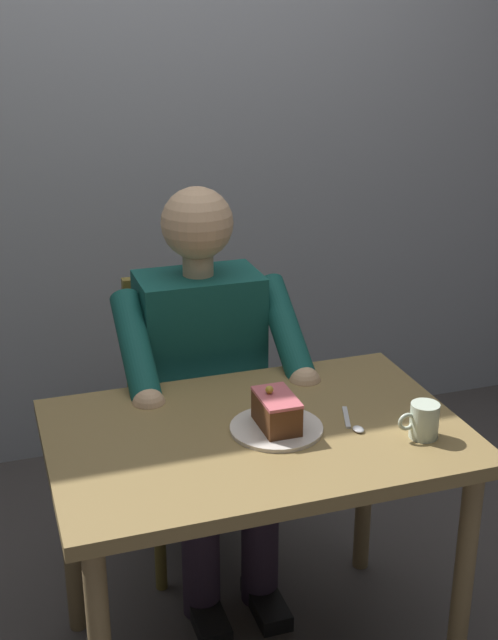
{
  "coord_description": "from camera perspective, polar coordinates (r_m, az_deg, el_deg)",
  "views": [
    {
      "loc": [
        0.6,
        1.74,
        1.7
      ],
      "look_at": [
        -0.01,
        -0.1,
        0.96
      ],
      "focal_mm": 47.45,
      "sensor_mm": 36.0,
      "label": 1
    }
  ],
  "objects": [
    {
      "name": "cake_slice",
      "position": [
        2.06,
        1.87,
        -6.15
      ],
      "size": [
        0.09,
        0.14,
        0.1
      ],
      "color": "#583018",
      "rests_on": "dessert_plate"
    },
    {
      "name": "dessert_plate",
      "position": [
        2.09,
        1.85,
        -7.3
      ],
      "size": [
        0.23,
        0.23,
        0.01
      ],
      "primitive_type": "cylinder",
      "color": "silver",
      "rests_on": "dining_table"
    },
    {
      "name": "chair",
      "position": [
        2.73,
        -3.76,
        -5.6
      ],
      "size": [
        0.42,
        0.42,
        0.88
      ],
      "color": "olive",
      "rests_on": "ground"
    },
    {
      "name": "coffee_cup",
      "position": [
        2.08,
        11.69,
        -6.62
      ],
      "size": [
        0.11,
        0.07,
        0.09
      ],
      "color": "beige",
      "rests_on": "dining_table"
    },
    {
      "name": "cafe_rear_panel",
      "position": [
        3.16,
        -7.75,
        17.18
      ],
      "size": [
        6.4,
        0.12,
        3.0
      ],
      "primitive_type": "cube",
      "color": "#A7ACB6",
      "rests_on": "ground"
    },
    {
      "name": "seated_person",
      "position": [
        2.51,
        -2.83,
        -4.38
      ],
      "size": [
        0.53,
        0.58,
        1.2
      ],
      "color": "#165650",
      "rests_on": "ground"
    },
    {
      "name": "dining_table",
      "position": [
        2.14,
        0.51,
        -9.59
      ],
      "size": [
        1.01,
        0.67,
        0.71
      ],
      "color": "olive",
      "rests_on": "ground"
    },
    {
      "name": "dessert_spoon",
      "position": [
        2.12,
        7.01,
        -6.95
      ],
      "size": [
        0.05,
        0.14,
        0.01
      ],
      "color": "silver",
      "rests_on": "dining_table"
    }
  ]
}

